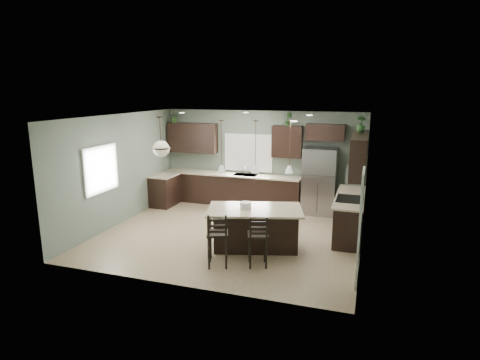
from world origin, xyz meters
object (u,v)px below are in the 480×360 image
Objects in this scene: refrigerator at (320,181)px; plant_back_left at (174,117)px; bar_stool_center at (258,241)px; kitchen_island at (255,229)px; serving_dish at (246,205)px; bar_stool_left at (218,239)px.

plant_back_left reaches higher than refrigerator.
bar_stool_center is at bearing -46.85° from plant_back_left.
kitchen_island is 5.52× the size of plant_back_left.
refrigerator is at bearing 59.93° from bar_stool_center.
serving_dish is 1.09m from bar_stool_left.
serving_dish is 0.23× the size of bar_stool_center.
bar_stool_center is at bearing -85.65° from kitchen_island.
refrigerator is at bearing 56.78° from kitchen_island.
bar_stool_center is (-0.69, -3.85, -0.40)m from refrigerator.
refrigerator is at bearing -2.80° from plant_back_left.
kitchen_island is at bearing 15.83° from serving_dish.
bar_stool_center is at bearing -100.09° from refrigerator.
bar_stool_left is 0.78m from bar_stool_center.
kitchen_island is 5.29m from plant_back_left.
kitchen_island is 1.80× the size of bar_stool_left.
bar_stool_center reaches higher than kitchen_island.
plant_back_left reaches higher than bar_stool_center.
kitchen_island is 1.12m from bar_stool_left.
bar_stool_left is at bearing 178.50° from bar_stool_center.
serving_dish is 0.98m from bar_stool_center.
bar_stool_left is 1.05× the size of bar_stool_center.
serving_dish is at bearing 54.77° from bar_stool_left.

